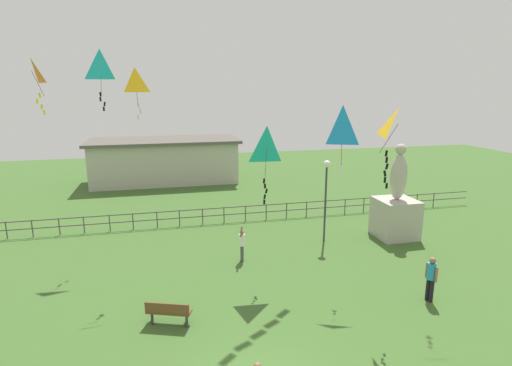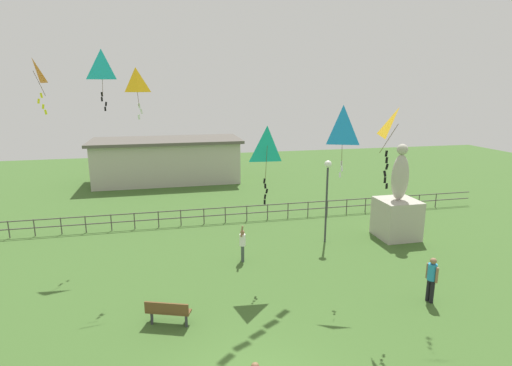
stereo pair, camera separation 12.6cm
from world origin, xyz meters
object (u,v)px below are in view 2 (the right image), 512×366
at_px(lamppost, 327,183).
at_px(person_1, 432,277).
at_px(statue_monument, 397,211).
at_px(person_2, 242,243).
at_px(kite_0, 343,127).
at_px(kite_6, 136,83).
at_px(kite_4, 102,66).
at_px(park_bench, 168,312).
at_px(kite_3, 398,127).
at_px(kite_1, 34,73).
at_px(kite_2, 267,148).

xyz_separation_m(lamppost, person_1, (1.47, -6.52, -2.12)).
bearing_deg(statue_monument, person_2, -171.89).
height_order(person_2, kite_0, kite_0).
height_order(statue_monument, kite_6, kite_6).
bearing_deg(kite_4, lamppost, -9.97).
distance_m(kite_0, kite_6, 8.32).
bearing_deg(lamppost, person_1, -77.30).
relative_size(statue_monument, park_bench, 3.23).
xyz_separation_m(lamppost, kite_3, (-0.61, -6.82, 3.43)).
xyz_separation_m(statue_monument, person_2, (-8.55, -1.22, -0.58)).
distance_m(lamppost, person_2, 5.33).
relative_size(lamppost, kite_6, 2.15).
relative_size(kite_1, kite_6, 1.10).
xyz_separation_m(lamppost, kite_2, (-3.98, -3.31, 2.37)).
relative_size(kite_0, kite_2, 0.86).
bearing_deg(kite_1, kite_6, -10.94).
relative_size(lamppost, kite_3, 1.63).
relative_size(park_bench, kite_6, 0.78).
bearing_deg(kite_2, person_1, -30.48).
bearing_deg(person_2, lamppost, 17.15).
bearing_deg(kite_0, lamppost, 73.92).
height_order(park_bench, kite_6, kite_6).
xyz_separation_m(kite_1, kite_4, (2.26, 2.32, 0.38)).
relative_size(statue_monument, person_2, 2.83).
bearing_deg(kite_1, person_1, -23.05).
bearing_deg(kite_2, kite_0, -10.54).
bearing_deg(kite_3, person_1, 8.30).
bearing_deg(kite_4, kite_0, -31.31).
xyz_separation_m(lamppost, kite_0, (-1.11, -3.85, 3.17)).
xyz_separation_m(park_bench, kite_2, (4.05, 2.56, 5.03)).
relative_size(kite_0, kite_4, 0.98).
xyz_separation_m(person_1, kite_1, (-14.19, 6.04, 7.34)).
xyz_separation_m(kite_2, kite_6, (-4.85, 2.08, 2.47)).
bearing_deg(person_2, kite_4, 150.77).
bearing_deg(person_2, kite_3, -53.39).
height_order(statue_monument, kite_3, kite_3).
distance_m(kite_0, kite_4, 11.21).
bearing_deg(kite_1, lamppost, 2.18).
relative_size(park_bench, person_1, 0.89).
distance_m(kite_0, kite_3, 3.03).
height_order(lamppost, park_bench, lamppost).
height_order(lamppost, kite_6, kite_6).
height_order(kite_1, kite_4, kite_4).
distance_m(lamppost, kite_2, 5.69).
bearing_deg(park_bench, kite_3, -7.30).
relative_size(kite_1, kite_3, 0.83).
xyz_separation_m(statue_monument, kite_4, (-14.39, 2.05, 7.25)).
bearing_deg(lamppost, person_2, -162.85).
relative_size(park_bench, kite_2, 0.49).
bearing_deg(lamppost, park_bench, -143.81).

